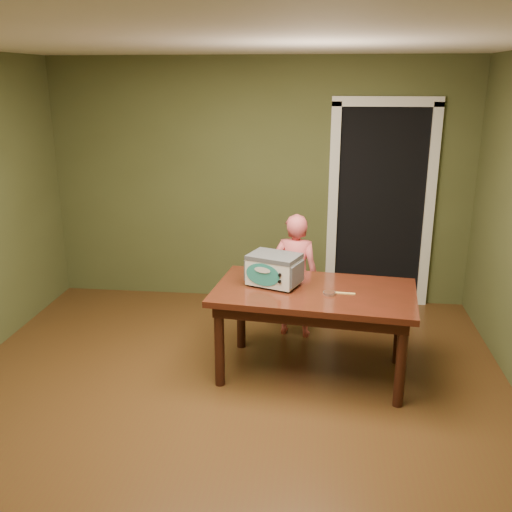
{
  "coord_description": "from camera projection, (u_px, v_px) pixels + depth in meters",
  "views": [
    {
      "loc": [
        0.67,
        -3.52,
        2.38
      ],
      "look_at": [
        0.15,
        1.0,
        0.95
      ],
      "focal_mm": 40.0,
      "sensor_mm": 36.0,
      "label": 1
    }
  ],
  "objects": [
    {
      "name": "floor",
      "position": [
        220.0,
        421.0,
        4.12
      ],
      "size": [
        5.0,
        5.0,
        0.0
      ],
      "primitive_type": "plane",
      "color": "#4F2D16",
      "rests_on": "ground"
    },
    {
      "name": "room_shell",
      "position": [
        215.0,
        188.0,
        3.61
      ],
      "size": [
        4.52,
        5.02,
        2.61
      ],
      "color": "#4C532C",
      "rests_on": "ground"
    },
    {
      "name": "doorway",
      "position": [
        378.0,
        203.0,
        6.3
      ],
      "size": [
        1.1,
        0.66,
        2.25
      ],
      "color": "black",
      "rests_on": "ground"
    },
    {
      "name": "dining_table",
      "position": [
        314.0,
        301.0,
        4.61
      ],
      "size": [
        1.69,
        1.07,
        0.75
      ],
      "rotation": [
        0.0,
        0.0,
        -0.11
      ],
      "color": "#3D190D",
      "rests_on": "floor"
    },
    {
      "name": "toy_oven",
      "position": [
        274.0,
        269.0,
        4.63
      ],
      "size": [
        0.49,
        0.41,
        0.26
      ],
      "rotation": [
        0.0,
        0.0,
        -0.36
      ],
      "color": "#4C4F54",
      "rests_on": "dining_table"
    },
    {
      "name": "baking_pan",
      "position": [
        329.0,
        293.0,
        4.47
      ],
      "size": [
        0.1,
        0.1,
        0.02
      ],
      "color": "silver",
      "rests_on": "dining_table"
    },
    {
      "name": "spatula",
      "position": [
        344.0,
        293.0,
        4.49
      ],
      "size": [
        0.18,
        0.04,
        0.01
      ],
      "primitive_type": "cube",
      "rotation": [
        0.0,
        0.0,
        -0.07
      ],
      "color": "#DEB660",
      "rests_on": "dining_table"
    },
    {
      "name": "child",
      "position": [
        295.0,
        276.0,
        5.36
      ],
      "size": [
        0.47,
        0.34,
        1.19
      ],
      "primitive_type": "imported",
      "rotation": [
        0.0,
        0.0,
        3.0
      ],
      "color": "#EE6269",
      "rests_on": "floor"
    }
  ]
}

